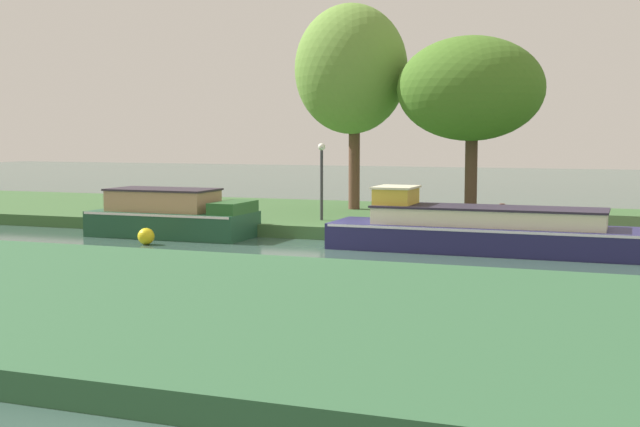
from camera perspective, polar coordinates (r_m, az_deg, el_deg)
The scene contains 11 objects.
ground_plane at distance 23.75m, azimuth -0.82°, elevation -2.43°, with size 120.00×120.00×0.00m, color #375249.
riverbank_far at distance 30.31m, azimuth 3.98°, elevation -0.35°, with size 72.00×10.00×0.40m, color #3A5F31.
riverbank_near at distance 15.78m, azimuth -12.81°, elevation -5.83°, with size 72.00×10.00×0.40m, color #305D3A.
forest_barge at distance 26.96m, azimuth -10.02°, elevation -0.16°, with size 5.19×2.20×1.52m.
navy_narrowboat at distance 23.57m, azimuth 11.20°, elevation -1.15°, with size 8.93×2.19×1.76m.
willow_tree_left at distance 31.47m, azimuth 2.12°, elevation 9.75°, with size 4.22×3.84×7.64m.
willow_tree_centre at distance 29.53m, azimuth 10.19°, elevation 8.33°, with size 5.09×4.10×6.20m.
lamp_post at distance 27.66m, azimuth 0.11°, elevation 2.91°, with size 0.24×0.24×2.55m.
mooring_post_near at distance 24.85m, azimuth 12.28°, elevation -0.30°, with size 0.16×0.16×0.84m, color #563127.
mooring_post_far at distance 25.39m, azimuth 6.08°, elevation -0.26°, with size 0.17×0.17×0.69m, color brown.
channel_buoy at distance 25.15m, azimuth -11.75°, elevation -1.53°, with size 0.50×0.50×0.50m, color yellow.
Camera 1 is at (8.53, -21.92, 3.24)m, focal length 47.02 mm.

